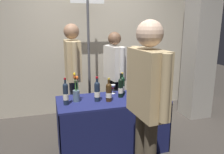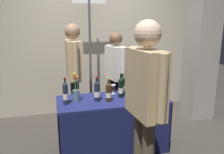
{
  "view_description": "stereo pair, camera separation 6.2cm",
  "coord_description": "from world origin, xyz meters",
  "px_view_note": "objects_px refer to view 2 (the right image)",
  "views": [
    {
      "loc": [
        -0.8,
        -2.77,
        1.74
      ],
      "look_at": [
        0.0,
        0.0,
        1.03
      ],
      "focal_mm": 36.58,
      "sensor_mm": 36.0,
      "label": 1
    },
    {
      "loc": [
        -0.74,
        -2.79,
        1.74
      ],
      "look_at": [
        0.0,
        0.0,
        1.03
      ],
      "focal_mm": 36.58,
      "sensor_mm": 36.0,
      "label": 2
    }
  ],
  "objects_px": {
    "featured_wine_bottle": "(134,89)",
    "booth_signpost": "(90,41)",
    "wine_glass_near_vendor": "(113,87)",
    "vendor_presenter": "(74,67)",
    "display_bottle_0": "(137,83)",
    "flower_vase": "(76,92)",
    "tasting_table": "(112,115)",
    "concrete_pillar": "(204,24)",
    "taster_foreground_right": "(145,96)"
  },
  "relations": [
    {
      "from": "tasting_table",
      "to": "display_bottle_0",
      "type": "relative_size",
      "value": 4.6
    },
    {
      "from": "concrete_pillar",
      "to": "wine_glass_near_vendor",
      "type": "distance_m",
      "value": 2.02
    },
    {
      "from": "concrete_pillar",
      "to": "tasting_table",
      "type": "relative_size",
      "value": 2.34
    },
    {
      "from": "flower_vase",
      "to": "vendor_presenter",
      "type": "relative_size",
      "value": 0.23
    },
    {
      "from": "concrete_pillar",
      "to": "wine_glass_near_vendor",
      "type": "relative_size",
      "value": 25.93
    },
    {
      "from": "wine_glass_near_vendor",
      "to": "taster_foreground_right",
      "type": "xyz_separation_m",
      "value": [
        -0.0,
        -1.15,
        0.25
      ]
    },
    {
      "from": "tasting_table",
      "to": "booth_signpost",
      "type": "bearing_deg",
      "value": 94.46
    },
    {
      "from": "display_bottle_0",
      "to": "flower_vase",
      "type": "bearing_deg",
      "value": -170.54
    },
    {
      "from": "featured_wine_bottle",
      "to": "flower_vase",
      "type": "height_order",
      "value": "flower_vase"
    },
    {
      "from": "featured_wine_bottle",
      "to": "display_bottle_0",
      "type": "xyz_separation_m",
      "value": [
        0.15,
        0.29,
        -0.01
      ]
    },
    {
      "from": "featured_wine_bottle",
      "to": "flower_vase",
      "type": "xyz_separation_m",
      "value": [
        -0.74,
        0.14,
        -0.02
      ]
    },
    {
      "from": "featured_wine_bottle",
      "to": "booth_signpost",
      "type": "xyz_separation_m",
      "value": [
        -0.36,
        1.26,
        0.53
      ]
    },
    {
      "from": "wine_glass_near_vendor",
      "to": "vendor_presenter",
      "type": "xyz_separation_m",
      "value": [
        -0.5,
        0.53,
        0.21
      ]
    },
    {
      "from": "tasting_table",
      "to": "booth_signpost",
      "type": "xyz_separation_m",
      "value": [
        -0.09,
        1.15,
        0.91
      ]
    },
    {
      "from": "concrete_pillar",
      "to": "booth_signpost",
      "type": "distance_m",
      "value": 2.0
    },
    {
      "from": "concrete_pillar",
      "to": "tasting_table",
      "type": "xyz_separation_m",
      "value": [
        -1.84,
        -0.71,
        -1.2
      ]
    },
    {
      "from": "display_bottle_0",
      "to": "booth_signpost",
      "type": "xyz_separation_m",
      "value": [
        -0.51,
        0.97,
        0.54
      ]
    },
    {
      "from": "tasting_table",
      "to": "vendor_presenter",
      "type": "distance_m",
      "value": 1.01
    },
    {
      "from": "tasting_table",
      "to": "taster_foreground_right",
      "type": "bearing_deg",
      "value": -85.72
    },
    {
      "from": "taster_foreground_right",
      "to": "booth_signpost",
      "type": "bearing_deg",
      "value": -0.42
    },
    {
      "from": "flower_vase",
      "to": "vendor_presenter",
      "type": "distance_m",
      "value": 0.73
    },
    {
      "from": "concrete_pillar",
      "to": "display_bottle_0",
      "type": "bearing_deg",
      "value": -159.56
    },
    {
      "from": "featured_wine_bottle",
      "to": "taster_foreground_right",
      "type": "distance_m",
      "value": 0.87
    },
    {
      "from": "tasting_table",
      "to": "display_bottle_0",
      "type": "distance_m",
      "value": 0.59
    },
    {
      "from": "tasting_table",
      "to": "display_bottle_0",
      "type": "bearing_deg",
      "value": 23.05
    },
    {
      "from": "vendor_presenter",
      "to": "flower_vase",
      "type": "bearing_deg",
      "value": -4.66
    },
    {
      "from": "tasting_table",
      "to": "display_bottle_0",
      "type": "xyz_separation_m",
      "value": [
        0.42,
        0.18,
        0.37
      ]
    },
    {
      "from": "concrete_pillar",
      "to": "vendor_presenter",
      "type": "relative_size",
      "value": 1.99
    },
    {
      "from": "concrete_pillar",
      "to": "flower_vase",
      "type": "relative_size",
      "value": 8.76
    },
    {
      "from": "wine_glass_near_vendor",
      "to": "flower_vase",
      "type": "bearing_deg",
      "value": -161.47
    },
    {
      "from": "display_bottle_0",
      "to": "flower_vase",
      "type": "height_order",
      "value": "flower_vase"
    },
    {
      "from": "featured_wine_bottle",
      "to": "tasting_table",
      "type": "bearing_deg",
      "value": 157.52
    },
    {
      "from": "concrete_pillar",
      "to": "booth_signpost",
      "type": "height_order",
      "value": "concrete_pillar"
    },
    {
      "from": "wine_glass_near_vendor",
      "to": "vendor_presenter",
      "type": "bearing_deg",
      "value": 133.29
    },
    {
      "from": "concrete_pillar",
      "to": "taster_foreground_right",
      "type": "relative_size",
      "value": 1.93
    },
    {
      "from": "tasting_table",
      "to": "featured_wine_bottle",
      "type": "distance_m",
      "value": 0.48
    },
    {
      "from": "featured_wine_bottle",
      "to": "taster_foreground_right",
      "type": "bearing_deg",
      "value": -103.5
    },
    {
      "from": "display_bottle_0",
      "to": "taster_foreground_right",
      "type": "bearing_deg",
      "value": -107.46
    },
    {
      "from": "featured_wine_bottle",
      "to": "taster_foreground_right",
      "type": "height_order",
      "value": "taster_foreground_right"
    },
    {
      "from": "featured_wine_bottle",
      "to": "booth_signpost",
      "type": "height_order",
      "value": "booth_signpost"
    },
    {
      "from": "concrete_pillar",
      "to": "featured_wine_bottle",
      "type": "distance_m",
      "value": 1.95
    },
    {
      "from": "featured_wine_bottle",
      "to": "booth_signpost",
      "type": "distance_m",
      "value": 1.42
    },
    {
      "from": "tasting_table",
      "to": "booth_signpost",
      "type": "relative_size",
      "value": 0.65
    },
    {
      "from": "display_bottle_0",
      "to": "taster_foreground_right",
      "type": "relative_size",
      "value": 0.18
    },
    {
      "from": "concrete_pillar",
      "to": "taster_foreground_right",
      "type": "height_order",
      "value": "concrete_pillar"
    },
    {
      "from": "wine_glass_near_vendor",
      "to": "booth_signpost",
      "type": "relative_size",
      "value": 0.06
    },
    {
      "from": "concrete_pillar",
      "to": "featured_wine_bottle",
      "type": "xyz_separation_m",
      "value": [
        -1.57,
        -0.82,
        -0.82
      ]
    },
    {
      "from": "display_bottle_0",
      "to": "vendor_presenter",
      "type": "bearing_deg",
      "value": 146.36
    },
    {
      "from": "tasting_table",
      "to": "flower_vase",
      "type": "bearing_deg",
      "value": 176.28
    },
    {
      "from": "flower_vase",
      "to": "taster_foreground_right",
      "type": "bearing_deg",
      "value": -60.8
    }
  ]
}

